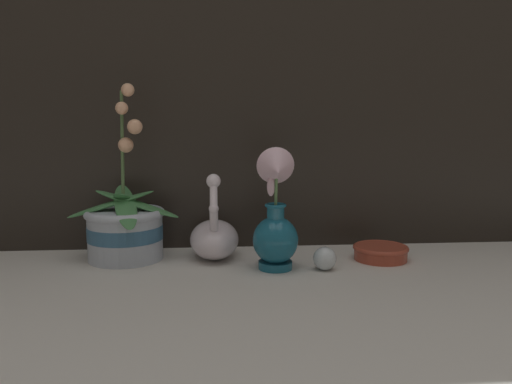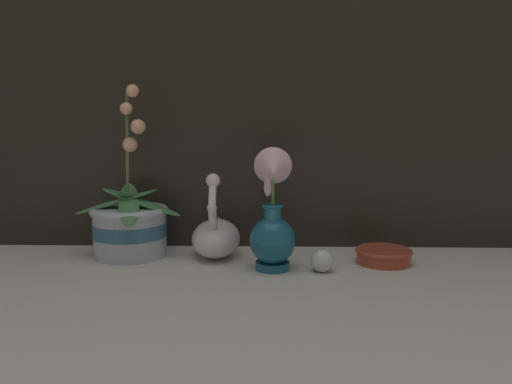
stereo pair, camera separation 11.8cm
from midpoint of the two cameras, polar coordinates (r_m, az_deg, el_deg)
The scene contains 7 objects.
ground_plane at distance 1.08m, azimuth -3.88°, elevation -10.00°, with size 2.80×2.80×0.00m, color beige.
window_backdrop at distance 1.36m, azimuth -4.27°, elevation 19.27°, with size 2.80×0.03×1.20m.
orchid_potted_plant at distance 1.27m, azimuth -17.31°, elevation -3.83°, with size 0.27×0.25×0.42m.
swan_figurine at distance 1.24m, azimuth -7.52°, elevation -5.10°, with size 0.12×0.20×0.21m.
blue_vase at distance 1.13m, azimuth -0.74°, elevation -3.71°, with size 0.10×0.11×0.28m.
glass_sphere at distance 1.14m, azimuth 4.92°, elevation -7.62°, with size 0.05×0.05×0.05m.
amber_dish at distance 1.25m, azimuth 11.43°, elevation -6.70°, with size 0.13×0.13×0.04m.
Camera 1 is at (-0.07, -1.03, 0.33)m, focal length 35.00 mm.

